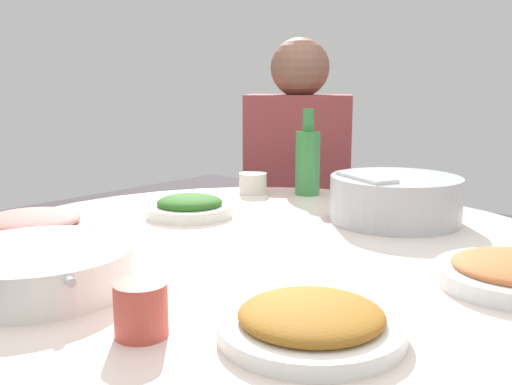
{
  "coord_description": "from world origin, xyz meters",
  "views": [
    {
      "loc": [
        -0.83,
        -0.68,
        1.05
      ],
      "look_at": [
        -0.02,
        -0.01,
        0.85
      ],
      "focal_mm": 41.68,
      "sensor_mm": 36.0,
      "label": 1
    }
  ],
  "objects_px": {
    "tea_cup_far": "(141,309)",
    "tea_cup_near": "(253,183)",
    "round_dining_table": "(261,301)",
    "dish_stirfry": "(311,322)",
    "dish_greens": "(190,207)",
    "green_bottle": "(308,160)",
    "diner_left": "(298,175)",
    "rice_bowl": "(395,198)",
    "stool_for_diner_left": "(296,325)",
    "soup_bowl": "(38,270)",
    "dish_shrimp": "(31,224)"
  },
  "relations": [
    {
      "from": "dish_stirfry",
      "to": "tea_cup_far",
      "type": "relative_size",
      "value": 3.44
    },
    {
      "from": "tea_cup_far",
      "to": "tea_cup_near",
      "type": "bearing_deg",
      "value": 31.75
    },
    {
      "from": "tea_cup_near",
      "to": "dish_shrimp",
      "type": "bearing_deg",
      "value": 173.38
    },
    {
      "from": "dish_shrimp",
      "to": "green_bottle",
      "type": "xyz_separation_m",
      "value": [
        0.69,
        -0.19,
        0.07
      ]
    },
    {
      "from": "diner_left",
      "to": "dish_greens",
      "type": "bearing_deg",
      "value": -164.54
    },
    {
      "from": "soup_bowl",
      "to": "dish_greens",
      "type": "distance_m",
      "value": 0.5
    },
    {
      "from": "dish_shrimp",
      "to": "soup_bowl",
      "type": "bearing_deg",
      "value": -118.17
    },
    {
      "from": "dish_stirfry",
      "to": "tea_cup_near",
      "type": "relative_size",
      "value": 3.02
    },
    {
      "from": "dish_shrimp",
      "to": "round_dining_table",
      "type": "bearing_deg",
      "value": -59.7
    },
    {
      "from": "green_bottle",
      "to": "diner_left",
      "type": "distance_m",
      "value": 0.4
    },
    {
      "from": "rice_bowl",
      "to": "green_bottle",
      "type": "distance_m",
      "value": 0.35
    },
    {
      "from": "round_dining_table",
      "to": "tea_cup_near",
      "type": "distance_m",
      "value": 0.52
    },
    {
      "from": "rice_bowl",
      "to": "tea_cup_near",
      "type": "xyz_separation_m",
      "value": [
        0.05,
        0.44,
        -0.02
      ]
    },
    {
      "from": "stool_for_diner_left",
      "to": "diner_left",
      "type": "relative_size",
      "value": 0.56
    },
    {
      "from": "round_dining_table",
      "to": "green_bottle",
      "type": "height_order",
      "value": "green_bottle"
    },
    {
      "from": "dish_greens",
      "to": "diner_left",
      "type": "height_order",
      "value": "diner_left"
    },
    {
      "from": "soup_bowl",
      "to": "diner_left",
      "type": "distance_m",
      "value": 1.21
    },
    {
      "from": "round_dining_table",
      "to": "stool_for_diner_left",
      "type": "xyz_separation_m",
      "value": [
        0.75,
        0.45,
        -0.42
      ]
    },
    {
      "from": "dish_greens",
      "to": "stool_for_diner_left",
      "type": "height_order",
      "value": "dish_greens"
    },
    {
      "from": "green_bottle",
      "to": "dish_greens",
      "type": "bearing_deg",
      "value": 171.74
    },
    {
      "from": "round_dining_table",
      "to": "tea_cup_far",
      "type": "bearing_deg",
      "value": -159.7
    },
    {
      "from": "tea_cup_far",
      "to": "diner_left",
      "type": "xyz_separation_m",
      "value": [
        1.16,
        0.61,
        -0.04
      ]
    },
    {
      "from": "round_dining_table",
      "to": "rice_bowl",
      "type": "xyz_separation_m",
      "value": [
        0.32,
        -0.11,
        0.17
      ]
    },
    {
      "from": "rice_bowl",
      "to": "round_dining_table",
      "type": "bearing_deg",
      "value": 160.56
    },
    {
      "from": "round_dining_table",
      "to": "diner_left",
      "type": "height_order",
      "value": "diner_left"
    },
    {
      "from": "dish_shrimp",
      "to": "tea_cup_near",
      "type": "xyz_separation_m",
      "value": [
        0.6,
        -0.07,
        0.01
      ]
    },
    {
      "from": "green_bottle",
      "to": "stool_for_diner_left",
      "type": "xyz_separation_m",
      "value": [
        0.3,
        0.24,
        -0.63
      ]
    },
    {
      "from": "round_dining_table",
      "to": "rice_bowl",
      "type": "distance_m",
      "value": 0.38
    },
    {
      "from": "green_bottle",
      "to": "diner_left",
      "type": "relative_size",
      "value": 0.3
    },
    {
      "from": "tea_cup_near",
      "to": "soup_bowl",
      "type": "bearing_deg",
      "value": -162.74
    },
    {
      "from": "dish_greens",
      "to": "tea_cup_near",
      "type": "xyz_separation_m",
      "value": [
        0.3,
        0.06,
        0.01
      ]
    },
    {
      "from": "diner_left",
      "to": "dish_stirfry",
      "type": "bearing_deg",
      "value": -143.62
    },
    {
      "from": "stool_for_diner_left",
      "to": "diner_left",
      "type": "bearing_deg",
      "value": -90.0
    },
    {
      "from": "round_dining_table",
      "to": "diner_left",
      "type": "bearing_deg",
      "value": 31.13
    },
    {
      "from": "dish_stirfry",
      "to": "dish_shrimp",
      "type": "xyz_separation_m",
      "value": [
        0.05,
        0.71,
        -0.0
      ]
    },
    {
      "from": "rice_bowl",
      "to": "diner_left",
      "type": "height_order",
      "value": "diner_left"
    },
    {
      "from": "tea_cup_near",
      "to": "green_bottle",
      "type": "bearing_deg",
      "value": -55.05
    },
    {
      "from": "rice_bowl",
      "to": "green_bottle",
      "type": "bearing_deg",
      "value": 67.16
    },
    {
      "from": "tea_cup_near",
      "to": "stool_for_diner_left",
      "type": "height_order",
      "value": "tea_cup_near"
    },
    {
      "from": "tea_cup_near",
      "to": "round_dining_table",
      "type": "bearing_deg",
      "value": -138.21
    },
    {
      "from": "rice_bowl",
      "to": "soup_bowl",
      "type": "distance_m",
      "value": 0.75
    },
    {
      "from": "dish_greens",
      "to": "dish_shrimp",
      "type": "relative_size",
      "value": 0.77
    },
    {
      "from": "stool_for_diner_left",
      "to": "diner_left",
      "type": "height_order",
      "value": "diner_left"
    },
    {
      "from": "rice_bowl",
      "to": "dish_greens",
      "type": "xyz_separation_m",
      "value": [
        -0.24,
        0.38,
        -0.03
      ]
    },
    {
      "from": "tea_cup_near",
      "to": "dish_stirfry",
      "type": "bearing_deg",
      "value": -135.63
    },
    {
      "from": "green_bottle",
      "to": "stool_for_diner_left",
      "type": "height_order",
      "value": "green_bottle"
    },
    {
      "from": "dish_shrimp",
      "to": "tea_cup_far",
      "type": "relative_size",
      "value": 3.79
    },
    {
      "from": "green_bottle",
      "to": "diner_left",
      "type": "xyz_separation_m",
      "value": [
        0.3,
        0.24,
        -0.1
      ]
    },
    {
      "from": "tea_cup_near",
      "to": "tea_cup_far",
      "type": "bearing_deg",
      "value": -148.25
    },
    {
      "from": "tea_cup_near",
      "to": "tea_cup_far",
      "type": "distance_m",
      "value": 0.92
    }
  ]
}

